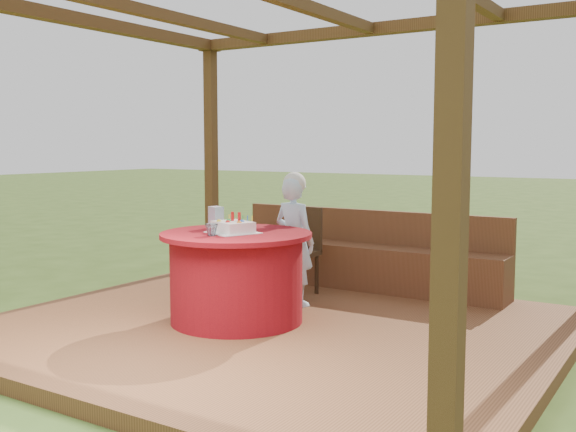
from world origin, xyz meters
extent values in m
plane|color=#324D19|center=(0.00, 0.00, 0.00)|extent=(60.00, 60.00, 0.00)
cube|color=brown|center=(0.00, 0.00, 0.06)|extent=(4.50, 4.00, 0.12)
cube|color=brown|center=(2.13, -1.88, 1.42)|extent=(0.12, 0.12, 2.60)
cube|color=brown|center=(-2.13, 1.88, 1.42)|extent=(0.12, 0.12, 2.60)
cube|color=brown|center=(0.00, 1.88, 2.78)|extent=(4.50, 0.14, 0.12)
cube|color=brown|center=(-2.13, 0.00, 2.78)|extent=(0.14, 4.00, 0.12)
cube|color=brown|center=(-1.30, 0.00, 2.78)|extent=(0.10, 3.70, 0.10)
cube|color=brown|center=(0.00, 1.70, 0.34)|extent=(3.00, 0.42, 0.45)
cube|color=brown|center=(0.00, 1.88, 0.75)|extent=(3.00, 0.06, 0.35)
cylinder|color=maroon|center=(-0.30, -0.08, 0.48)|extent=(1.11, 1.11, 0.71)
cylinder|color=maroon|center=(-0.30, -0.08, 0.85)|extent=(1.26, 1.26, 0.04)
cube|color=#31200F|center=(-0.42, 1.03, 0.54)|extent=(0.43, 0.43, 0.05)
cylinder|color=#31200F|center=(-0.58, 0.86, 0.33)|extent=(0.04, 0.04, 0.42)
cylinder|color=#31200F|center=(-0.25, 0.87, 0.33)|extent=(0.04, 0.04, 0.42)
cylinder|color=#31200F|center=(-0.59, 1.19, 0.33)|extent=(0.04, 0.04, 0.42)
cylinder|color=#31200F|center=(-0.26, 1.20, 0.33)|extent=(0.04, 0.04, 0.42)
cube|color=#31200F|center=(-0.43, 1.22, 0.76)|extent=(0.42, 0.05, 0.45)
imported|color=#ABDCFF|center=(-0.20, 0.68, 0.71)|extent=(0.47, 0.35, 1.19)
sphere|color=white|center=(-0.20, 0.68, 1.25)|extent=(0.21, 0.21, 0.21)
cube|color=white|center=(-0.30, -0.12, 0.88)|extent=(0.47, 0.47, 0.01)
cube|color=white|center=(-0.30, -0.12, 0.93)|extent=(0.39, 0.35, 0.09)
cylinder|color=red|center=(-0.34, -0.08, 1.01)|extent=(0.03, 0.03, 0.08)
cylinder|color=red|center=(-0.27, -0.08, 1.01)|extent=(0.03, 0.03, 0.08)
sphere|color=yellow|center=(-0.40, -0.18, 0.98)|extent=(0.04, 0.04, 0.04)
sphere|color=red|center=(-0.30, -0.19, 0.98)|extent=(0.04, 0.04, 0.04)
sphere|color=orange|center=(-0.20, -0.17, 0.98)|extent=(0.04, 0.04, 0.04)
sphere|color=green|center=(-0.36, -0.10, 0.98)|extent=(0.04, 0.04, 0.04)
sphere|color=blue|center=(-0.23, -0.09, 0.98)|extent=(0.04, 0.04, 0.04)
cube|color=#E695D2|center=(-0.61, 0.05, 0.97)|extent=(0.16, 0.13, 0.19)
imported|color=white|center=(-0.35, -0.35, 0.92)|extent=(0.13, 0.13, 0.10)
camera|label=1|loc=(3.03, -4.55, 1.60)|focal=42.00mm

